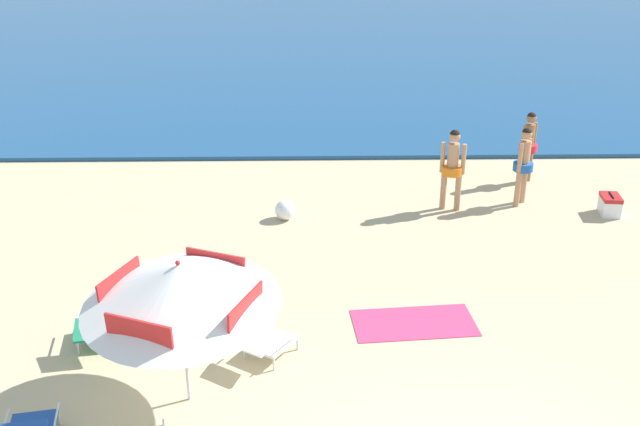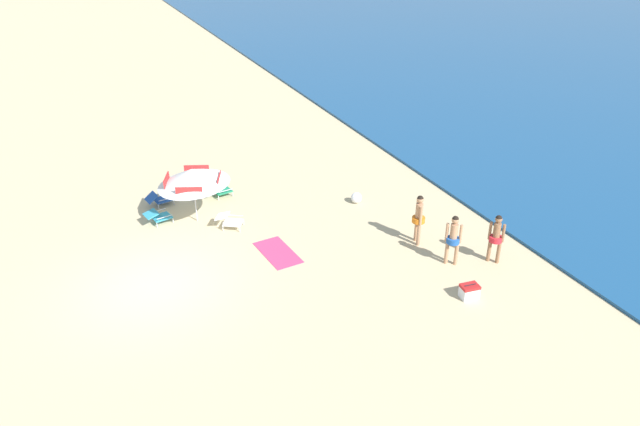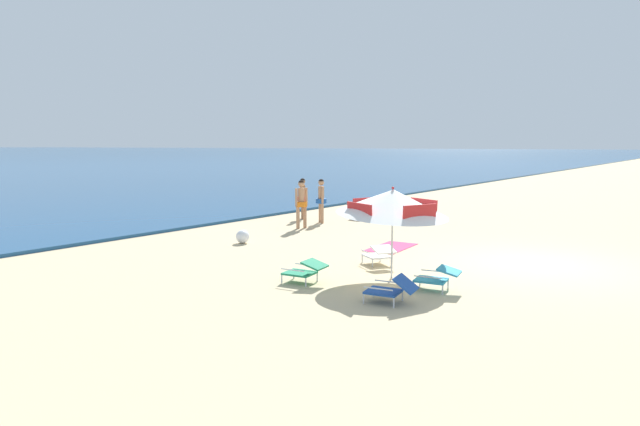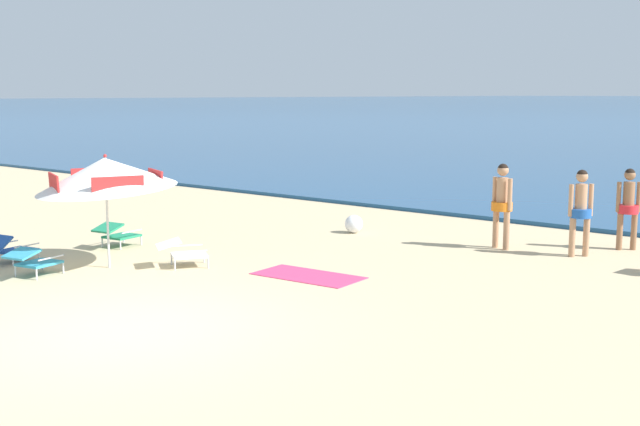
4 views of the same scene
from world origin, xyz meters
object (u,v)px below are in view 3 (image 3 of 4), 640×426
Objects in this scene: beach_umbrella_striped_main at (393,202)px; beach_towel at (391,247)px; lounge_chair_under_umbrella at (379,254)px; lounge_chair_facing_sea at (305,270)px; cooler_box at (358,214)px; person_wading_in at (301,200)px; person_standing_beside at (303,195)px; person_standing_near_shore at (321,198)px; beach_ball at (243,237)px; lounge_chair_spare_folded at (437,277)px; lounge_chair_beside_umbrella at (391,289)px.

beach_umbrella_striped_main reaches higher than beach_towel.
beach_umbrella_striped_main is 1.85m from lounge_chair_under_umbrella.
lounge_chair_facing_sea is 1.76× the size of cooler_box.
beach_towel is (-1.28, -4.22, -0.95)m from person_wading_in.
beach_umbrella_striped_main is 1.86× the size of person_standing_beside.
person_standing_near_shore is at bearing 47.42° from lounge_chair_under_umbrella.
beach_umbrella_striped_main reaches higher than person_wading_in.
beach_towel is at bearing -106.90° from person_wading_in.
beach_umbrella_striped_main reaches higher than beach_ball.
person_standing_near_shore is 1.29m from person_standing_beside.
lounge_chair_facing_sea is 0.59× the size of person_standing_beside.
beach_umbrella_striped_main is 3.11× the size of lounge_chair_spare_folded.
beach_umbrella_striped_main is 1.63× the size of beach_towel.
person_standing_near_shore is 4.85m from beach_ball.
lounge_chair_under_umbrella is 1.06× the size of lounge_chair_spare_folded.
beach_towel is (3.07, 1.72, -1.63)m from beach_umbrella_striped_main.
person_standing_beside reaches higher than beach_ball.
beach_towel is at bearing 29.24° from beach_umbrella_striped_main.
beach_towel is at bearing 40.52° from lounge_chair_spare_folded.
cooler_box is 6.37m from beach_ball.
lounge_chair_facing_sea is (0.21, 2.14, 0.01)m from lounge_chair_beside_umbrella.
beach_umbrella_striped_main reaches higher than lounge_chair_spare_folded.
person_standing_near_shore is 5.33m from beach_towel.
person_standing_near_shore is 0.97× the size of person_wading_in.
person_standing_near_shore is (7.49, 7.10, 0.67)m from lounge_chair_beside_umbrella.
cooler_box is 5.87m from beach_towel.
person_standing_beside is 5.56m from beach_ball.
person_standing_beside reaches higher than lounge_chair_under_umbrella.
beach_umbrella_striped_main reaches higher than person_standing_near_shore.
beach_ball is at bearing -172.57° from person_wading_in.
beach_umbrella_striped_main is 7.48× the size of beach_ball.
lounge_chair_under_umbrella reaches higher than beach_ball.
beach_umbrella_striped_main is at bearing -150.76° from beach_towel.
lounge_chair_beside_umbrella is (-1.66, -0.92, -1.37)m from beach_umbrella_striped_main.
person_standing_near_shore is 1.02× the size of person_standing_beside.
beach_umbrella_striped_main reaches higher than lounge_chair_facing_sea.
lounge_chair_spare_folded is 0.52× the size of beach_towel.
lounge_chair_spare_folded is 0.58× the size of person_standing_near_shore.
person_wading_in is at bearing -170.61° from person_standing_near_shore.
cooler_box is (3.10, -0.32, -0.76)m from person_wading_in.
person_wading_in reaches higher than lounge_chair_facing_sea.
beach_ball is (-4.74, -0.67, -0.74)m from person_standing_near_shore.
lounge_chair_facing_sea is at bearing -140.89° from person_wading_in.
lounge_chair_spare_folded is (1.09, -2.44, 0.00)m from lounge_chair_facing_sea.
lounge_chair_under_umbrella is at bearing -129.19° from person_standing_beside.
beach_umbrella_striped_main is 9.45m from cooler_box.
lounge_chair_beside_umbrella is 0.61× the size of person_standing_near_shore.
lounge_chair_beside_umbrella is 2.50× the size of beach_ball.
beach_ball is at bearing 88.10° from lounge_chair_under_umbrella.
lounge_chair_under_umbrella is 0.60× the size of person_wading_in.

